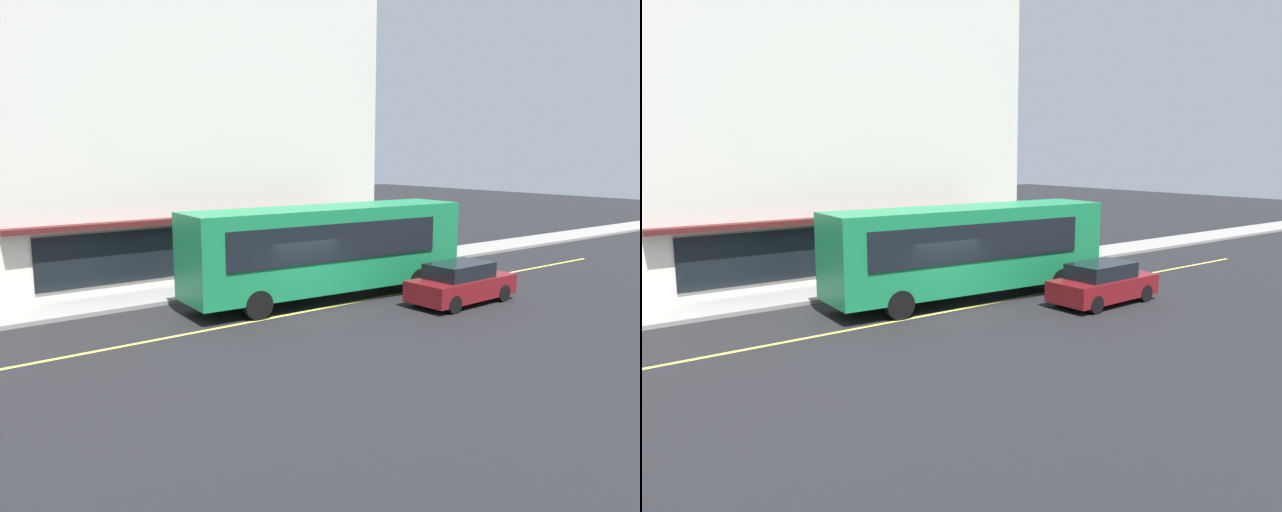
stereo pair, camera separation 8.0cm
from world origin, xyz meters
The scene contains 7 objects.
ground centered at (0.00, 0.00, 0.00)m, with size 120.00×120.00×0.00m, color black.
sidewalk centered at (0.00, 5.09, 0.07)m, with size 80.00×2.53×0.15m, color gray.
lane_centre_stripe centered at (0.00, 0.00, 0.00)m, with size 36.00×0.16×0.01m, color #D8D14C.
storefront_building centered at (-1.15, 12.30, 6.89)m, with size 20.35×12.50×13.80m.
bus centered at (1.86, 0.99, 1.99)m, with size 11.28×3.29×3.50m.
car_maroon centered at (5.33, -2.46, 0.74)m, with size 4.35×1.97×1.52m.
pedestrian_mid_block centered at (3.59, 4.91, 1.12)m, with size 0.34×0.34×1.63m.
Camera 2 is at (-12.45, -17.35, 5.56)m, focal length 35.45 mm.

